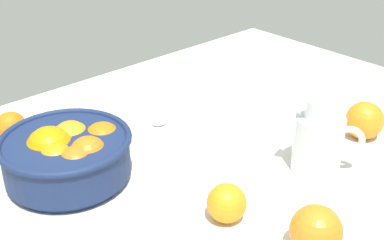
# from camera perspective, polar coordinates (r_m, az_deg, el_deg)

# --- Properties ---
(ground_plane) EXTENTS (1.48, 0.90, 0.03)m
(ground_plane) POSITION_cam_1_polar(r_m,az_deg,el_deg) (1.03, -1.65, -4.68)
(ground_plane) COLOR silver
(fruit_bowl) EXTENTS (0.24, 0.24, 0.11)m
(fruit_bowl) POSITION_cam_1_polar(r_m,az_deg,el_deg) (0.95, -13.59, -3.78)
(fruit_bowl) COLOR navy
(fruit_bowl) RESTS_ON ground_plane
(juice_pitcher) EXTENTS (0.11, 0.12, 0.16)m
(juice_pitcher) POSITION_cam_1_polar(r_m,az_deg,el_deg) (0.97, 13.93, -2.51)
(juice_pitcher) COLOR white
(juice_pitcher) RESTS_ON ground_plane
(loose_orange_0) EXTENTS (0.08, 0.08, 0.08)m
(loose_orange_0) POSITION_cam_1_polar(r_m,az_deg,el_deg) (0.79, 13.69, -11.93)
(loose_orange_0) COLOR orange
(loose_orange_0) RESTS_ON ground_plane
(loose_orange_1) EXTENTS (0.07, 0.07, 0.07)m
(loose_orange_1) POSITION_cam_1_polar(r_m,az_deg,el_deg) (0.84, 3.90, -9.24)
(loose_orange_1) COLOR orange
(loose_orange_1) RESTS_ON ground_plane
(loose_orange_2) EXTENTS (0.06, 0.06, 0.06)m
(loose_orange_2) POSITION_cam_1_polar(r_m,az_deg,el_deg) (1.12, -19.57, -0.73)
(loose_orange_2) COLOR orange
(loose_orange_2) RESTS_ON ground_plane
(loose_orange_3) EXTENTS (0.08, 0.08, 0.08)m
(loose_orange_3) POSITION_cam_1_polar(r_m,az_deg,el_deg) (1.12, 18.72, -0.04)
(loose_orange_3) COLOR orange
(loose_orange_3) RESTS_ON ground_plane
(spoon) EXTENTS (0.17, 0.08, 0.01)m
(spoon) POSITION_cam_1_polar(r_m,az_deg,el_deg) (1.12, -5.86, -0.74)
(spoon) COLOR silver
(spoon) RESTS_ON ground_plane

